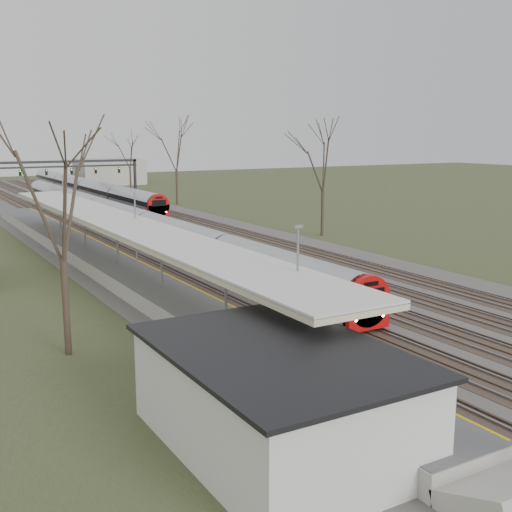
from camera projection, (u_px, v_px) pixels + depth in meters
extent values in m
cube|color=#474442|center=(138.00, 229.00, 66.43)|extent=(24.00, 160.00, 0.10)
cube|color=#4C3828|center=(81.00, 233.00, 63.46)|extent=(2.60, 160.00, 0.06)
cube|color=gray|center=(73.00, 233.00, 63.09)|extent=(0.07, 160.00, 0.12)
cube|color=gray|center=(88.00, 232.00, 63.80)|extent=(0.07, 160.00, 0.12)
cube|color=#4C3828|center=(115.00, 231.00, 65.19)|extent=(2.60, 160.00, 0.06)
cube|color=gray|center=(108.00, 231.00, 64.82)|extent=(0.07, 160.00, 0.12)
cube|color=gray|center=(122.00, 230.00, 65.53)|extent=(0.07, 160.00, 0.12)
cube|color=#4C3828|center=(147.00, 228.00, 66.92)|extent=(2.60, 160.00, 0.06)
cube|color=gray|center=(141.00, 228.00, 66.55)|extent=(0.07, 160.00, 0.12)
cube|color=gray|center=(154.00, 227.00, 67.26)|extent=(0.07, 160.00, 0.12)
cube|color=#4C3828|center=(178.00, 226.00, 68.65)|extent=(2.60, 160.00, 0.06)
cube|color=gray|center=(172.00, 226.00, 68.28)|extent=(0.07, 160.00, 0.12)
cube|color=gray|center=(185.00, 225.00, 68.99)|extent=(0.07, 160.00, 0.12)
cube|color=#4C3828|center=(208.00, 224.00, 70.38)|extent=(2.60, 160.00, 0.06)
cube|color=gray|center=(202.00, 223.00, 70.01)|extent=(0.07, 160.00, 0.12)
cube|color=gray|center=(214.00, 222.00, 70.72)|extent=(0.07, 160.00, 0.12)
cube|color=#9E9B93|center=(103.00, 263.00, 47.02)|extent=(3.50, 69.00, 1.00)
cylinder|color=slate|center=(328.00, 338.00, 23.30)|extent=(0.14, 0.14, 3.00)
cylinder|color=slate|center=(226.00, 292.00, 30.09)|extent=(0.14, 0.14, 3.00)
cylinder|color=slate|center=(162.00, 263.00, 36.88)|extent=(0.14, 0.14, 3.00)
cylinder|color=slate|center=(117.00, 243.00, 43.67)|extent=(0.14, 0.14, 3.00)
cylinder|color=slate|center=(85.00, 228.00, 50.46)|extent=(0.14, 0.14, 3.00)
cylinder|color=slate|center=(60.00, 217.00, 57.25)|extent=(0.14, 0.14, 3.00)
cube|color=silver|center=(121.00, 222.00, 42.53)|extent=(4.10, 50.00, 0.12)
cube|color=beige|center=(121.00, 224.00, 42.57)|extent=(4.10, 50.00, 0.25)
cube|color=silver|center=(276.00, 400.00, 20.07)|extent=(6.00, 9.00, 3.20)
cube|color=black|center=(135.00, 180.00, 96.53)|extent=(0.35, 0.35, 6.00)
cube|color=black|center=(65.00, 162.00, 90.92)|extent=(21.00, 0.35, 0.35)
cube|color=black|center=(66.00, 167.00, 91.05)|extent=(21.00, 0.25, 0.25)
cube|color=black|center=(20.00, 173.00, 87.92)|extent=(0.32, 0.22, 0.85)
sphere|color=#0CFF19|center=(20.00, 171.00, 87.76)|extent=(0.16, 0.16, 0.16)
cube|color=black|center=(46.00, 172.00, 89.65)|extent=(0.32, 0.22, 0.85)
sphere|color=#0CFF19|center=(46.00, 170.00, 89.49)|extent=(0.16, 0.16, 0.16)
cube|color=black|center=(71.00, 171.00, 91.38)|extent=(0.32, 0.22, 0.85)
sphere|color=#0CFF19|center=(72.00, 170.00, 91.22)|extent=(0.16, 0.16, 0.16)
cube|color=black|center=(96.00, 171.00, 93.11)|extent=(0.32, 0.22, 0.85)
sphere|color=#0CFF19|center=(96.00, 169.00, 92.95)|extent=(0.16, 0.16, 0.16)
cube|color=black|center=(119.00, 170.00, 94.84)|extent=(0.32, 0.22, 0.85)
sphere|color=#0CFF19|center=(119.00, 168.00, 94.68)|extent=(0.16, 0.16, 0.16)
cylinder|color=#2D231C|center=(66.00, 307.00, 28.40)|extent=(0.30, 0.30, 4.50)
cylinder|color=#2D231C|center=(322.00, 213.00, 61.90)|extent=(0.30, 0.30, 4.50)
cube|color=#A0A2A9|center=(121.00, 223.00, 63.29)|extent=(2.55, 75.00, 1.60)
cylinder|color=#A0A2A9|center=(121.00, 217.00, 63.17)|extent=(2.60, 74.70, 2.60)
cube|color=black|center=(121.00, 216.00, 63.15)|extent=(2.62, 74.40, 0.55)
cube|color=#A8090A|center=(367.00, 315.00, 31.56)|extent=(2.55, 0.50, 1.50)
cylinder|color=#A8090A|center=(366.00, 301.00, 31.47)|extent=(2.60, 0.60, 2.60)
cube|color=black|center=(370.00, 296.00, 31.18)|extent=(1.70, 0.12, 0.70)
sphere|color=white|center=(356.00, 320.00, 30.98)|extent=(0.22, 0.22, 0.22)
sphere|color=white|center=(383.00, 315.00, 31.83)|extent=(0.22, 0.22, 0.22)
cube|color=black|center=(121.00, 232.00, 63.46)|extent=(1.80, 74.00, 0.35)
cube|color=#A0A2A9|center=(86.00, 191.00, 98.61)|extent=(2.55, 60.00, 1.60)
cylinder|color=#A0A2A9|center=(86.00, 187.00, 98.49)|extent=(2.60, 59.70, 2.60)
cube|color=black|center=(86.00, 186.00, 98.47)|extent=(2.62, 59.40, 0.55)
cube|color=#A8090A|center=(159.00, 211.00, 73.24)|extent=(2.55, 0.50, 1.50)
cylinder|color=#A8090A|center=(158.00, 205.00, 73.15)|extent=(2.60, 0.60, 2.60)
cube|color=black|center=(159.00, 203.00, 72.86)|extent=(1.70, 0.12, 0.70)
sphere|color=white|center=(152.00, 213.00, 72.67)|extent=(0.22, 0.22, 0.22)
sphere|color=white|center=(166.00, 212.00, 73.51)|extent=(0.22, 0.22, 0.22)
cube|color=black|center=(86.00, 197.00, 98.78)|extent=(1.80, 59.00, 0.35)
imported|color=#2E445A|center=(299.00, 334.00, 26.01)|extent=(0.46, 0.64, 1.66)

